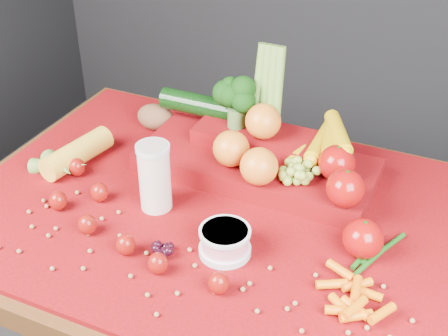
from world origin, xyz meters
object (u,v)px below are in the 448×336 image
at_px(milk_glass, 155,175).
at_px(produce_mound, 267,152).
at_px(yogurt_bowl, 225,241).
at_px(table, 220,248).

xyz_separation_m(milk_glass, produce_mound, (0.16, 0.20, -0.02)).
distance_m(milk_glass, yogurt_bowl, 0.21).
relative_size(table, milk_glass, 7.49).
bearing_deg(produce_mound, yogurt_bowl, -84.74).
height_order(milk_glass, yogurt_bowl, milk_glass).
xyz_separation_m(table, milk_glass, (-0.12, -0.05, 0.19)).
xyz_separation_m(yogurt_bowl, produce_mound, (-0.03, 0.27, 0.03)).
height_order(milk_glass, produce_mound, produce_mound).
bearing_deg(milk_glass, table, 21.30).
distance_m(milk_glass, produce_mound, 0.26).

